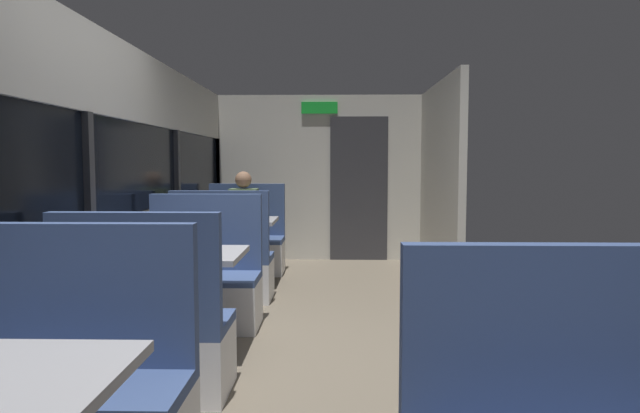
# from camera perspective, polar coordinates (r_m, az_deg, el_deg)

# --- Properties ---
(ground_plane) EXTENTS (3.30, 9.20, 0.02)m
(ground_plane) POSITION_cam_1_polar(r_m,az_deg,el_deg) (3.92, -1.59, -16.06)
(ground_plane) COLOR #665B4C
(carriage_window_panel_left) EXTENTS (0.09, 8.48, 2.30)m
(carriage_window_panel_left) POSITION_cam_1_polar(r_m,az_deg,el_deg) (4.03, -22.72, 0.46)
(carriage_window_panel_left) COLOR beige
(carriage_window_panel_left) RESTS_ON ground_plane
(carriage_end_bulkhead) EXTENTS (2.90, 0.11, 2.30)m
(carriage_end_bulkhead) POSITION_cam_1_polar(r_m,az_deg,el_deg) (7.87, 0.38, 2.84)
(carriage_end_bulkhead) COLOR beige
(carriage_end_bulkhead) RESTS_ON ground_plane
(carriage_aisle_panel_right) EXTENTS (0.08, 2.40, 2.30)m
(carriage_aisle_panel_right) POSITION_cam_1_polar(r_m,az_deg,el_deg) (6.79, 12.04, 2.57)
(carriage_aisle_panel_right) COLOR beige
(carriage_aisle_panel_right) RESTS_ON ground_plane
(bench_near_window_facing_entry) EXTENTS (0.95, 0.50, 1.10)m
(bench_near_window_facing_entry) POSITION_cam_1_polar(r_m,az_deg,el_deg) (2.73, -23.46, -18.28)
(bench_near_window_facing_entry) COLOR silver
(bench_near_window_facing_entry) RESTS_ON ground_plane
(dining_table_mid_window) EXTENTS (0.90, 0.70, 0.74)m
(dining_table_mid_window) POSITION_cam_1_polar(r_m,az_deg,el_deg) (4.08, -14.18, -5.91)
(dining_table_mid_window) COLOR #9E9EA3
(dining_table_mid_window) RESTS_ON ground_plane
(bench_mid_window_facing_end) EXTENTS (0.95, 0.50, 1.10)m
(bench_mid_window_facing_end) POSITION_cam_1_polar(r_m,az_deg,el_deg) (3.51, -17.21, -12.95)
(bench_mid_window_facing_end) COLOR silver
(bench_mid_window_facing_end) RESTS_ON ground_plane
(bench_mid_window_facing_entry) EXTENTS (0.95, 0.50, 1.10)m
(bench_mid_window_facing_entry) POSITION_cam_1_polar(r_m,az_deg,el_deg) (4.81, -11.86, -8.08)
(bench_mid_window_facing_entry) COLOR silver
(bench_mid_window_facing_entry) RESTS_ON ground_plane
(dining_table_far_window) EXTENTS (0.90, 0.70, 0.74)m
(dining_table_far_window) POSITION_cam_1_polar(r_m,az_deg,el_deg) (6.29, -8.61, -2.19)
(dining_table_far_window) COLOR #9E9EA3
(dining_table_far_window) RESTS_ON ground_plane
(bench_far_window_facing_end) EXTENTS (0.95, 0.50, 1.10)m
(bench_far_window_facing_end) POSITION_cam_1_polar(r_m,az_deg,el_deg) (5.66, -9.80, -6.14)
(bench_far_window_facing_end) COLOR silver
(bench_far_window_facing_end) RESTS_ON ground_plane
(bench_far_window_facing_entry) EXTENTS (0.95, 0.50, 1.10)m
(bench_far_window_facing_entry) POSITION_cam_1_polar(r_m,az_deg,el_deg) (7.02, -7.59, -4.05)
(bench_far_window_facing_entry) COLOR silver
(bench_far_window_facing_entry) RESTS_ON ground_plane
(seated_passenger) EXTENTS (0.47, 0.55, 1.26)m
(seated_passenger) POSITION_cam_1_polar(r_m,az_deg,el_deg) (6.92, -7.70, -2.43)
(seated_passenger) COLOR #26262D
(seated_passenger) RESTS_ON ground_plane
(coffee_cup_primary) EXTENTS (0.07, 0.07, 0.09)m
(coffee_cup_primary) POSITION_cam_1_polar(r_m,az_deg,el_deg) (4.22, -13.87, -3.57)
(coffee_cup_primary) COLOR white
(coffee_cup_primary) RESTS_ON dining_table_mid_window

